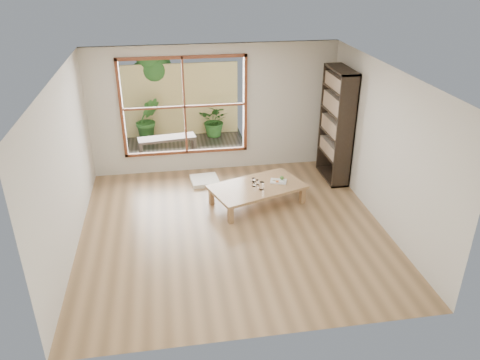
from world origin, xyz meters
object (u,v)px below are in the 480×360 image
object	(u,v)px
food_tray	(279,180)
garden_bench	(167,140)
bookshelf	(336,125)
low_table	(257,188)

from	to	relation	value
food_tray	garden_bench	xyz separation A→B (m)	(-1.99, 2.45, -0.01)
bookshelf	garden_bench	bearing A→B (deg)	152.58
food_tray	bookshelf	bearing A→B (deg)	48.26
low_table	bookshelf	size ratio (longest dim) A/B	0.83
bookshelf	food_tray	world-z (taller)	bookshelf
bookshelf	garden_bench	world-z (taller)	bookshelf
garden_bench	food_tray	bearing A→B (deg)	-58.82
low_table	bookshelf	world-z (taller)	bookshelf
bookshelf	low_table	bearing A→B (deg)	-153.97
food_tray	garden_bench	size ratio (longest dim) A/B	0.26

